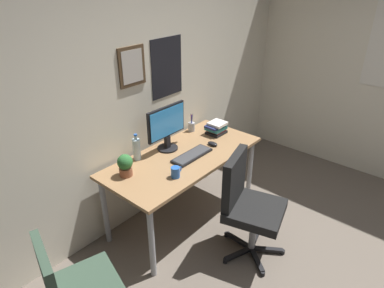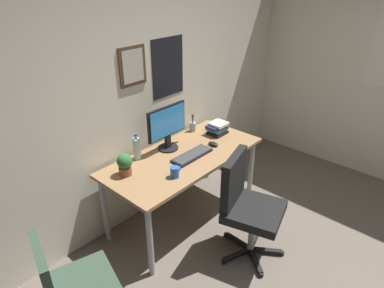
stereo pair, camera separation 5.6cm
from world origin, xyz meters
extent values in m
cube|color=beige|center=(0.00, 2.15, 1.30)|extent=(4.40, 0.08, 2.60)
cube|color=#4C3823|center=(-0.20, 2.11, 1.53)|extent=(0.28, 0.02, 0.34)
cube|color=beige|center=(-0.20, 2.09, 1.53)|extent=(0.22, 0.00, 0.28)
cube|color=black|center=(0.23, 2.11, 1.44)|extent=(0.40, 0.01, 0.56)
cube|color=#936D47|center=(0.01, 1.71, 0.71)|extent=(1.57, 0.73, 0.03)
cylinder|color=#9EA0A5|center=(-0.72, 1.40, 0.35)|extent=(0.05, 0.05, 0.69)
cylinder|color=#9EA0A5|center=(0.74, 1.40, 0.35)|extent=(0.05, 0.05, 0.69)
cylinder|color=#9EA0A5|center=(-0.72, 2.01, 0.35)|extent=(0.05, 0.05, 0.69)
cylinder|color=#9EA0A5|center=(0.74, 2.01, 0.35)|extent=(0.05, 0.05, 0.69)
cube|color=black|center=(0.04, 0.92, 0.46)|extent=(0.57, 0.57, 0.08)
cube|color=black|center=(-0.02, 1.12, 0.72)|extent=(0.42, 0.18, 0.45)
cylinder|color=#9EA0A5|center=(0.04, 0.92, 0.21)|extent=(0.07, 0.07, 0.42)
cube|color=black|center=(0.17, 0.96, 0.04)|extent=(0.28, 0.11, 0.03)
cylinder|color=black|center=(0.31, 1.00, 0.02)|extent=(0.05, 0.05, 0.04)
cube|color=black|center=(0.04, 1.06, 0.04)|extent=(0.05, 0.28, 0.03)
cylinder|color=black|center=(0.05, 1.20, 0.02)|extent=(0.05, 0.05, 0.04)
cube|color=black|center=(-0.10, 0.97, 0.04)|extent=(0.28, 0.13, 0.03)
cylinder|color=black|center=(-0.23, 1.02, 0.02)|extent=(0.05, 0.05, 0.04)
cube|color=black|center=(-0.05, 0.81, 0.04)|extent=(0.20, 0.24, 0.03)
cylinder|color=black|center=(-0.14, 0.71, 0.02)|extent=(0.05, 0.05, 0.04)
cube|color=black|center=(0.11, 0.81, 0.04)|extent=(0.19, 0.26, 0.03)
cylinder|color=black|center=(0.19, 0.69, 0.02)|extent=(0.05, 0.05, 0.04)
cube|color=#334738|center=(-1.34, 1.35, 0.44)|extent=(0.52, 0.52, 0.07)
cube|color=#334738|center=(-1.52, 1.40, 0.68)|extent=(0.16, 0.40, 0.40)
cylinder|color=#9EA0A5|center=(-1.12, 1.48, 0.20)|extent=(0.04, 0.04, 0.41)
cylinder|color=black|center=(0.00, 1.91, 0.73)|extent=(0.20, 0.20, 0.01)
cube|color=black|center=(0.00, 1.91, 0.80)|extent=(0.05, 0.04, 0.12)
cube|color=black|center=(0.00, 1.92, 1.01)|extent=(0.46, 0.02, 0.30)
cube|color=#338CD8|center=(0.00, 1.90, 1.01)|extent=(0.43, 0.00, 0.27)
cube|color=black|center=(0.04, 1.63, 0.73)|extent=(0.43, 0.15, 0.02)
cube|color=#38383A|center=(0.04, 1.63, 0.75)|extent=(0.41, 0.13, 0.00)
ellipsoid|color=black|center=(0.34, 1.62, 0.74)|extent=(0.06, 0.11, 0.04)
cylinder|color=silver|center=(-0.32, 1.98, 0.82)|extent=(0.07, 0.07, 0.20)
cylinder|color=silver|center=(-0.32, 1.98, 0.94)|extent=(0.03, 0.03, 0.04)
cylinder|color=#2659B2|center=(-0.32, 1.98, 0.97)|extent=(0.03, 0.03, 0.01)
cylinder|color=#2659B2|center=(-0.31, 1.51, 0.77)|extent=(0.08, 0.08, 0.09)
torus|color=#2659B2|center=(-0.26, 1.51, 0.77)|extent=(0.05, 0.01, 0.05)
cylinder|color=brown|center=(-0.57, 1.84, 0.76)|extent=(0.11, 0.11, 0.07)
sphere|color=#2D6B33|center=(-0.57, 1.84, 0.85)|extent=(0.13, 0.13, 0.13)
ellipsoid|color=#287A38|center=(-0.60, 1.87, 0.86)|extent=(0.07, 0.08, 0.02)
ellipsoid|color=#287A38|center=(-0.54, 1.87, 0.86)|extent=(0.07, 0.08, 0.02)
ellipsoid|color=#287A38|center=(-0.59, 1.81, 0.86)|extent=(0.08, 0.07, 0.02)
cylinder|color=#9EA0A5|center=(0.46, 2.00, 0.77)|extent=(0.07, 0.07, 0.09)
cylinder|color=#263FBF|center=(0.45, 1.99, 0.85)|extent=(0.01, 0.01, 0.13)
cylinder|color=red|center=(0.46, 2.00, 0.85)|extent=(0.01, 0.01, 0.13)
cylinder|color=black|center=(0.46, 2.00, 0.85)|extent=(0.01, 0.01, 0.13)
cylinder|color=#9EA0A5|center=(0.47, 2.00, 0.85)|extent=(0.01, 0.03, 0.14)
cylinder|color=#9EA0A5|center=(0.45, 2.00, 0.85)|extent=(0.01, 0.02, 0.14)
cube|color=black|center=(0.58, 1.76, 0.74)|extent=(0.19, 0.16, 0.03)
cube|color=#B22D28|center=(0.58, 1.76, 0.76)|extent=(0.15, 0.13, 0.02)
cube|color=#26727A|center=(0.58, 1.76, 0.79)|extent=(0.19, 0.17, 0.03)
cube|color=navy|center=(0.58, 1.77, 0.81)|extent=(0.21, 0.14, 0.02)
cube|color=silver|center=(0.59, 1.75, 0.84)|extent=(0.17, 0.16, 0.03)
camera|label=1|loc=(-2.02, -0.13, 2.26)|focal=31.34mm
camera|label=2|loc=(-1.98, -0.18, 2.26)|focal=31.34mm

